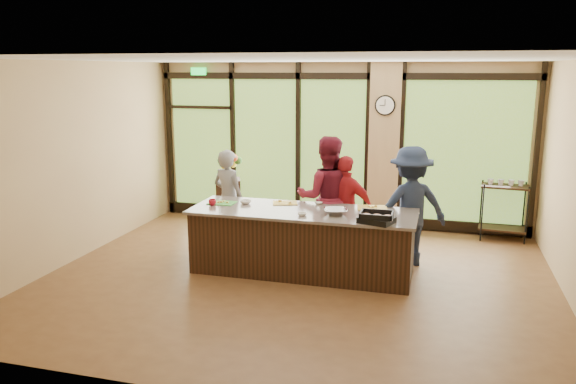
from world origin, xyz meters
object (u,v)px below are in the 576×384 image
Objects in this scene: cook_left at (229,199)px; cook_right at (410,206)px; island_base at (302,243)px; bar_cart at (504,204)px; roasting_pan at (376,220)px; flower_stand at (228,203)px.

cook_right is (2.90, -0.08, 0.08)m from cook_left.
cook_right reaches higher than island_base.
bar_cart reaches higher than island_base.
island_base is at bearing 3.29° from cook_right.
roasting_pan is 3.86m from flower_stand.
island_base is 1.74× the size of cook_right.
cook_left is at bearing 150.09° from island_base.
roasting_pan is at bearing -117.75° from bar_cart.
cook_left reaches higher than island_base.
cook_right is at bearing -41.95° from flower_stand.
island_base is 3.47× the size of flower_stand.
roasting_pan is 0.47× the size of flower_stand.
bar_cart is at bearing 75.84° from roasting_pan.
roasting_pan reaches higher than flower_stand.
cook_right is (1.45, 0.76, 0.45)m from island_base.
cook_left is 2.90m from cook_right.
flower_stand is (-0.46, 1.16, -0.36)m from cook_left.
cook_right reaches higher than roasting_pan.
bar_cart is (1.48, 1.69, -0.26)m from cook_right.
cook_left is at bearing 173.11° from roasting_pan.
island_base is 3.82m from bar_cart.
cook_right is at bearing -161.43° from cook_left.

